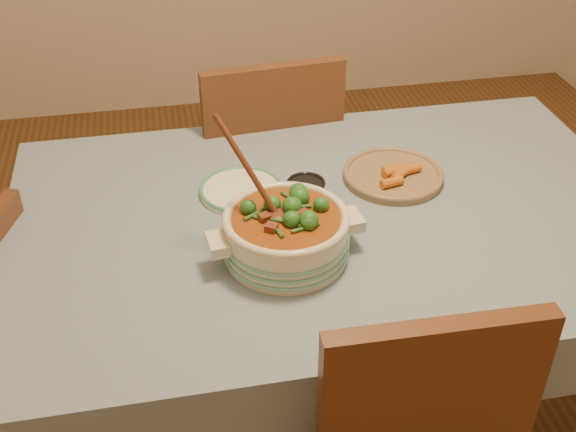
# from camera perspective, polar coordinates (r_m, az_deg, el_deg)

# --- Properties ---
(floor) EXTENTS (4.50, 4.50, 0.00)m
(floor) POSITION_cam_1_polar(r_m,az_deg,el_deg) (2.40, 2.85, -14.75)
(floor) COLOR #4B3015
(floor) RESTS_ON ground
(dining_table) EXTENTS (1.68, 1.08, 0.76)m
(dining_table) POSITION_cam_1_polar(r_m,az_deg,el_deg) (1.94, 3.41, -1.99)
(dining_table) COLOR brown
(dining_table) RESTS_ON floor
(stew_casserole) EXTENTS (0.38, 0.32, 0.35)m
(stew_casserole) POSITION_cam_1_polar(r_m,az_deg,el_deg) (1.69, -0.17, -1.21)
(stew_casserole) COLOR beige
(stew_casserole) RESTS_ON dining_table
(white_plate) EXTENTS (0.23, 0.23, 0.02)m
(white_plate) POSITION_cam_1_polar(r_m,az_deg,el_deg) (1.96, -3.73, 2.07)
(white_plate) COLOR silver
(white_plate) RESTS_ON dining_table
(condiment_bowl) EXTENTS (0.12, 0.12, 0.06)m
(condiment_bowl) POSITION_cam_1_polar(r_m,az_deg,el_deg) (1.92, 1.43, 2.15)
(condiment_bowl) COLOR black
(condiment_bowl) RESTS_ON dining_table
(fried_plate) EXTENTS (0.32, 0.32, 0.05)m
(fried_plate) POSITION_cam_1_polar(r_m,az_deg,el_deg) (2.03, 8.31, 3.35)
(fried_plate) COLOR #987E54
(fried_plate) RESTS_ON dining_table
(chair_far) EXTENTS (0.48, 0.48, 0.96)m
(chair_far) POSITION_cam_1_polar(r_m,az_deg,el_deg) (2.48, -1.74, 3.97)
(chair_far) COLOR brown
(chair_far) RESTS_ON floor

